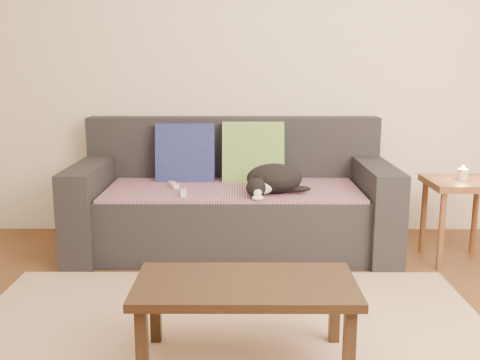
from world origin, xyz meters
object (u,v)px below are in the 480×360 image
object	(u,v)px
sofa	(233,203)
cat	(273,179)
wii_remote_a	(174,185)
coffee_table	(245,292)
wii_remote_b	(183,193)
side_table	(461,194)

from	to	relation	value
sofa	cat	bearing A→B (deg)	-44.12
wii_remote_a	coffee_table	bearing A→B (deg)	177.39
wii_remote_b	cat	bearing A→B (deg)	-90.55
wii_remote_b	wii_remote_a	bearing A→B (deg)	14.17
wii_remote_a	wii_remote_b	world-z (taller)	same
wii_remote_a	side_table	world-z (taller)	side_table
sofa	cat	size ratio (longest dim) A/B	4.78
sofa	side_table	distance (m)	1.48
side_table	wii_remote_b	bearing A→B (deg)	-178.97
sofa	wii_remote_b	xyz separation A→B (m)	(-0.30, -0.31, 0.15)
wii_remote_b	coffee_table	world-z (taller)	wii_remote_b
cat	wii_remote_b	distance (m)	0.57
sofa	cat	world-z (taller)	sofa
cat	coffee_table	world-z (taller)	cat
sofa	wii_remote_b	bearing A→B (deg)	-134.50
cat	wii_remote_a	xyz separation A→B (m)	(-0.65, 0.17, -0.07)
side_table	cat	bearing A→B (deg)	178.66
cat	wii_remote_b	size ratio (longest dim) A/B	2.93
sofa	wii_remote_b	distance (m)	0.46
sofa	coffee_table	size ratio (longest dim) A/B	2.30
coffee_table	sofa	bearing A→B (deg)	92.79
wii_remote_a	side_table	distance (m)	1.85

